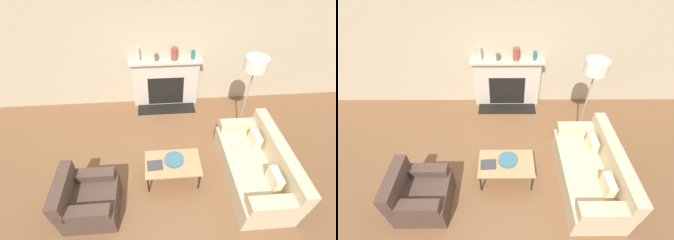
{
  "view_description": "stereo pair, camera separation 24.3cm",
  "coord_description": "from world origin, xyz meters",
  "views": [
    {
      "loc": [
        -0.28,
        -2.19,
        3.6
      ],
      "look_at": [
        -0.02,
        1.24,
        0.45
      ],
      "focal_mm": 24.0,
      "sensor_mm": 36.0,
      "label": 1
    },
    {
      "loc": [
        -0.04,
        -2.2,
        3.6
      ],
      "look_at": [
        -0.02,
        1.24,
        0.45
      ],
      "focal_mm": 24.0,
      "sensor_mm": 36.0,
      "label": 2
    }
  ],
  "objects": [
    {
      "name": "ground_plane",
      "position": [
        0.0,
        0.0,
        0.0
      ],
      "size": [
        18.0,
        18.0,
        0.0
      ],
      "primitive_type": "plane",
      "color": "brown"
    },
    {
      "name": "wall_back",
      "position": [
        0.0,
        2.55,
        1.45
      ],
      "size": [
        18.0,
        0.06,
        2.9
      ],
      "color": "#BCAD8E",
      "rests_on": "ground_plane"
    },
    {
      "name": "fireplace",
      "position": [
        0.01,
        2.41,
        0.58
      ],
      "size": [
        1.69,
        0.59,
        1.2
      ],
      "color": "beige",
      "rests_on": "ground_plane"
    },
    {
      "name": "couch",
      "position": [
        1.44,
        0.03,
        0.33
      ],
      "size": [
        0.89,
        1.85,
        0.88
      ],
      "rotation": [
        0.0,
        0.0,
        -1.57
      ],
      "color": "#CCB78E",
      "rests_on": "ground_plane"
    },
    {
      "name": "armchair_near",
      "position": [
        -1.4,
        -0.36,
        0.31
      ],
      "size": [
        0.84,
        0.8,
        0.82
      ],
      "rotation": [
        0.0,
        0.0,
        1.57
      ],
      "color": "#4C382D",
      "rests_on": "ground_plane"
    },
    {
      "name": "coffee_table",
      "position": [
        -0.02,
        0.15,
        0.4
      ],
      "size": [
        0.96,
        0.59,
        0.44
      ],
      "color": "tan",
      "rests_on": "ground_plane"
    },
    {
      "name": "bowl",
      "position": [
        0.01,
        0.2,
        0.47
      ],
      "size": [
        0.33,
        0.33,
        0.05
      ],
      "color": "#38667A",
      "rests_on": "coffee_table"
    },
    {
      "name": "book",
      "position": [
        -0.33,
        0.11,
        0.45
      ],
      "size": [
        0.27,
        0.21,
        0.02
      ],
      "rotation": [
        0.0,
        0.0,
        0.05
      ],
      "color": "#38383D",
      "rests_on": "coffee_table"
    },
    {
      "name": "floor_lamp",
      "position": [
        1.57,
        1.3,
        1.46
      ],
      "size": [
        0.42,
        0.42,
        1.77
      ],
      "color": "gray",
      "rests_on": "ground_plane"
    },
    {
      "name": "mantel_vase_left",
      "position": [
        -0.59,
        2.42,
        1.35
      ],
      "size": [
        0.08,
        0.08,
        0.31
      ],
      "color": "beige",
      "rests_on": "fireplace"
    },
    {
      "name": "mantel_vase_center_left",
      "position": [
        -0.19,
        2.42,
        1.27
      ],
      "size": [
        0.09,
        0.09,
        0.15
      ],
      "color": "brown",
      "rests_on": "fireplace"
    },
    {
      "name": "mantel_vase_center_right",
      "position": [
        0.22,
        2.42,
        1.33
      ],
      "size": [
        0.15,
        0.15,
        0.28
      ],
      "color": "brown",
      "rests_on": "fireplace"
    },
    {
      "name": "mantel_vase_right",
      "position": [
        0.63,
        2.42,
        1.3
      ],
      "size": [
        0.08,
        0.08,
        0.2
      ],
      "color": "#28666B",
      "rests_on": "fireplace"
    }
  ]
}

